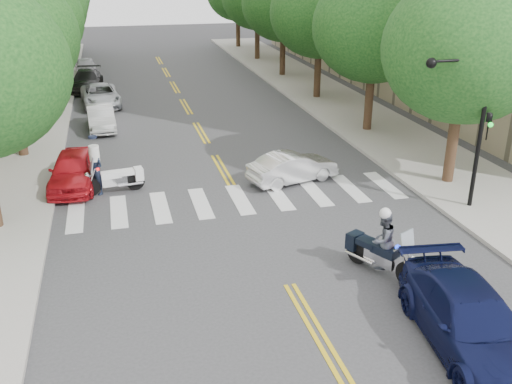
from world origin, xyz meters
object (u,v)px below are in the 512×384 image
object	(u,v)px
motorcycle_parked	(118,179)
convertible	(293,167)
officer_standing	(96,171)
sedan_blue	(470,320)
motorcycle_police	(381,244)

from	to	relation	value
motorcycle_parked	convertible	bearing A→B (deg)	-103.78
officer_standing	sedan_blue	bearing A→B (deg)	-1.96
convertible	sedan_blue	size ratio (longest dim) A/B	0.74
officer_standing	convertible	xyz separation A→B (m)	(7.97, -0.66, -0.33)
motorcycle_police	motorcycle_parked	bearing A→B (deg)	-75.47
convertible	motorcycle_parked	bearing A→B (deg)	69.17
convertible	motorcycle_police	bearing A→B (deg)	165.98
motorcycle_parked	sedan_blue	bearing A→B (deg)	-155.82
sedan_blue	motorcycle_police	bearing A→B (deg)	104.80
motorcycle_parked	officer_standing	xyz separation A→B (m)	(-0.82, 0.01, 0.40)
motorcycle_police	convertible	distance (m)	7.82
motorcycle_parked	sedan_blue	size ratio (longest dim) A/B	0.49
motorcycle_police	sedan_blue	size ratio (longest dim) A/B	0.47
officer_standing	motorcycle_police	bearing A→B (deg)	6.71
convertible	sedan_blue	distance (m)	11.63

